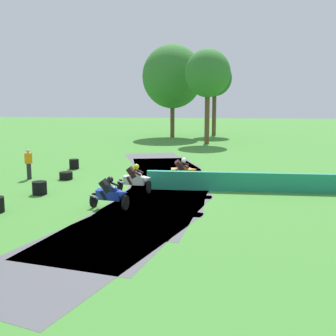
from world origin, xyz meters
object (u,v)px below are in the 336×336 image
(motorcycle_trailing_orange, at_px, (182,171))
(track_marshal, at_px, (29,164))
(tire_stack_mid_a, at_px, (40,188))
(motorcycle_chase_white, at_px, (135,179))
(motorcycle_lead_blue, at_px, (110,193))
(tire_stack_mid_b, at_px, (66,176))
(tire_stack_far, at_px, (74,164))

(motorcycle_trailing_orange, relative_size, track_marshal, 1.03)
(motorcycle_trailing_orange, xyz_separation_m, track_marshal, (-8.33, 0.30, 0.17))
(tire_stack_mid_a, height_order, track_marshal, track_marshal)
(motorcycle_chase_white, distance_m, tire_stack_mid_a, 4.42)
(motorcycle_lead_blue, height_order, motorcycle_trailing_orange, motorcycle_lead_blue)
(tire_stack_mid_b, xyz_separation_m, tire_stack_far, (-0.58, 3.23, 0.10))
(motorcycle_chase_white, bearing_deg, motorcycle_lead_blue, -99.82)
(motorcycle_chase_white, distance_m, tire_stack_mid_b, 5.15)
(track_marshal, bearing_deg, motorcycle_lead_blue, -44.09)
(motorcycle_chase_white, distance_m, motorcycle_trailing_orange, 3.12)
(motorcycle_lead_blue, distance_m, track_marshal, 8.07)
(motorcycle_lead_blue, bearing_deg, tire_stack_far, 115.98)
(motorcycle_lead_blue, relative_size, tire_stack_mid_a, 2.59)
(motorcycle_chase_white, xyz_separation_m, motorcycle_trailing_orange, (2.03, 2.37, -0.01))
(tire_stack_far, bearing_deg, motorcycle_lead_blue, -64.02)
(motorcycle_trailing_orange, bearing_deg, tire_stack_mid_b, 176.09)
(motorcycle_lead_blue, bearing_deg, motorcycle_trailing_orange, 64.47)
(motorcycle_trailing_orange, distance_m, track_marshal, 8.34)
(motorcycle_chase_white, bearing_deg, tire_stack_mid_a, -170.43)
(tire_stack_mid_b, bearing_deg, motorcycle_lead_blue, -56.58)
(motorcycle_lead_blue, distance_m, tire_stack_far, 9.98)
(motorcycle_lead_blue, relative_size, motorcycle_chase_white, 1.00)
(motorcycle_chase_white, height_order, tire_stack_far, motorcycle_chase_white)
(motorcycle_trailing_orange, height_order, tire_stack_mid_b, motorcycle_trailing_orange)
(motorcycle_lead_blue, xyz_separation_m, motorcycle_trailing_orange, (2.54, 5.31, -0.00))
(motorcycle_lead_blue, bearing_deg, track_marshal, 135.91)
(motorcycle_lead_blue, bearing_deg, motorcycle_chase_white, 80.18)
(tire_stack_mid_a, distance_m, tire_stack_far, 6.78)
(motorcycle_chase_white, height_order, tire_stack_mid_b, motorcycle_chase_white)
(motorcycle_lead_blue, bearing_deg, tire_stack_mid_b, 123.42)
(motorcycle_lead_blue, xyz_separation_m, tire_stack_mid_b, (-3.79, 5.74, -0.45))
(motorcycle_trailing_orange, distance_m, tire_stack_mid_b, 6.36)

